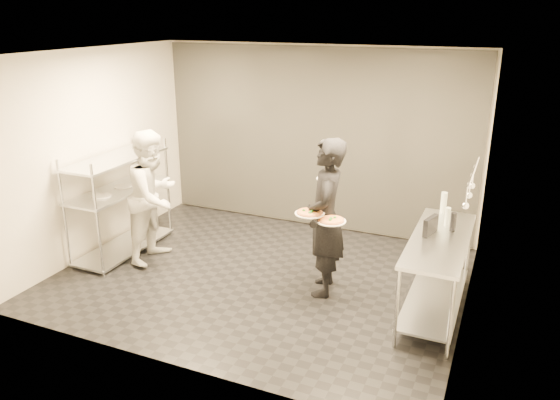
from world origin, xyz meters
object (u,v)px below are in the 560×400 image
at_px(prep_counter, 438,262).
at_px(chef, 154,196).
at_px(pass_rack, 120,199).
at_px(pizza_plate_near, 310,213).
at_px(pos_monitor, 431,226).
at_px(pizza_plate_far, 331,220).
at_px(waiter, 325,218).
at_px(bottle_dark, 453,222).
at_px(salad_plate, 327,177).
at_px(bottle_clear, 447,216).
at_px(bottle_green, 444,203).

relative_size(prep_counter, chef, 1.00).
relative_size(pass_rack, pizza_plate_near, 4.71).
distance_m(prep_counter, pos_monitor, 0.42).
relative_size(pizza_plate_near, pos_monitor, 1.21).
distance_m(pass_rack, pizza_plate_near, 2.92).
bearing_deg(prep_counter, pizza_plate_far, -169.25).
bearing_deg(waiter, bottle_dark, 85.00).
bearing_deg(chef, salad_plate, -82.30).
distance_m(waiter, salad_plate, 0.52).
bearing_deg(bottle_dark, pass_rack, -176.84).
relative_size(waiter, pizza_plate_far, 5.62).
height_order(chef, bottle_clear, chef).
bearing_deg(chef, bottle_clear, -84.16).
bearing_deg(bottle_green, pos_monitor, -92.93).
xyz_separation_m(chef, pizza_plate_near, (2.30, -0.20, 0.18)).
bearing_deg(pizza_plate_near, pos_monitor, 12.20).
bearing_deg(pass_rack, bottle_green, 10.70).
bearing_deg(pizza_plate_far, pos_monitor, 14.77).
relative_size(waiter, salad_plate, 7.23).
height_order(salad_plate, pos_monitor, salad_plate).
bearing_deg(pizza_plate_far, pizza_plate_near, -178.81).
height_order(salad_plate, bottle_clear, salad_plate).
xyz_separation_m(prep_counter, bottle_green, (-0.08, 0.80, 0.43)).
bearing_deg(prep_counter, salad_plate, 167.33).
distance_m(pos_monitor, bottle_dark, 0.29).
xyz_separation_m(chef, bottle_green, (3.65, 0.83, 0.15)).
relative_size(prep_counter, bottle_dark, 8.18).
distance_m(pizza_plate_near, salad_plate, 0.61).
relative_size(salad_plate, bottle_green, 1.00).
bearing_deg(pass_rack, pos_monitor, 0.78).
distance_m(pass_rack, waiter, 3.02).
bearing_deg(salad_plate, chef, -171.59).
bearing_deg(pizza_plate_far, bottle_green, 43.12).
xyz_separation_m(chef, bottle_dark, (3.83, 0.27, 0.13)).
height_order(pos_monitor, bottle_dark, bottle_dark).
relative_size(salad_plate, bottle_dark, 1.20).
height_order(pass_rack, prep_counter, pass_rack).
distance_m(waiter, pizza_plate_far, 0.26).
xyz_separation_m(pos_monitor, bottle_green, (0.04, 0.74, 0.03)).
distance_m(chef, bottle_green, 3.74).
distance_m(chef, salad_plate, 2.39).
distance_m(pass_rack, bottle_clear, 4.37).
xyz_separation_m(waiter, bottle_green, (1.23, 0.81, 0.10)).
bearing_deg(prep_counter, bottle_dark, 68.05).
bearing_deg(waiter, prep_counter, 75.32).
height_order(waiter, pizza_plate_far, waiter).
height_order(bottle_green, bottle_clear, bottle_green).
bearing_deg(pos_monitor, prep_counter, -9.37).
bearing_deg(prep_counter, waiter, -179.61).
bearing_deg(waiter, pass_rack, -105.20).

